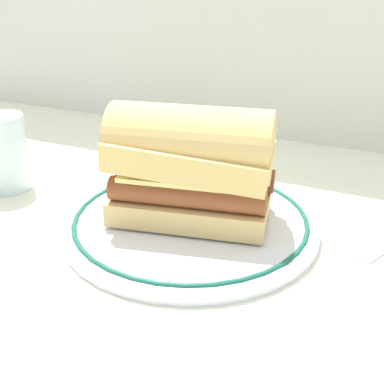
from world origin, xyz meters
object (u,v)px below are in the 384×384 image
plate (192,222)px  salt_shaker (141,132)px  sausage_sandwich (192,164)px  drinking_glass (4,158)px

plate → salt_shaker: salt_shaker is taller
sausage_sandwich → salt_shaker: size_ratio=2.68×
drinking_glass → salt_shaker: (0.10, 0.19, -0.01)m
sausage_sandwich → salt_shaker: 0.26m
sausage_sandwich → salt_shaker: (-0.18, 0.19, -0.04)m
plate → salt_shaker: size_ratio=4.10×
salt_shaker → drinking_glass: bearing=-116.3°
drinking_glass → sausage_sandwich: bearing=0.5°
sausage_sandwich → plate: bearing=168.7°
drinking_glass → salt_shaker: bearing=63.7°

